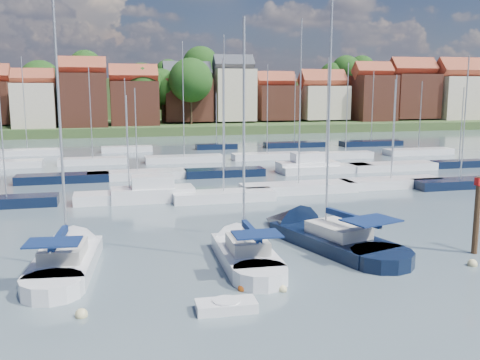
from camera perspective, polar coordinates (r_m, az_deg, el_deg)
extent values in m
plane|color=#44535C|center=(66.86, -6.17, 1.47)|extent=(260.00, 260.00, 0.00)
cube|color=silver|center=(30.39, -18.05, -8.65)|extent=(3.75, 7.47, 1.20)
cone|color=silver|center=(34.62, -16.75, -6.33)|extent=(3.35, 3.80, 3.00)
cylinder|color=silver|center=(27.06, -19.40, -11.03)|extent=(3.30, 3.30, 1.20)
cube|color=beige|center=(29.64, -18.32, -7.21)|extent=(2.41, 3.20, 0.70)
cylinder|color=#B2B2B7|center=(29.48, -18.63, 5.19)|extent=(0.14, 0.14, 13.32)
cylinder|color=#B2B2B7|center=(28.46, -18.77, -6.15)|extent=(0.53, 3.98, 0.10)
cube|color=#0E1F49|center=(28.42, -18.79, -5.86)|extent=(0.71, 3.81, 0.35)
cube|color=#0E1F49|center=(27.16, -19.32, -6.29)|extent=(2.73, 2.06, 0.08)
cube|color=silver|center=(30.10, 0.59, -8.34)|extent=(3.03, 6.83, 1.20)
cone|color=silver|center=(34.04, -0.97, -6.18)|extent=(2.91, 3.37, 2.81)
cylinder|color=silver|center=(27.00, 2.18, -10.51)|extent=(2.90, 2.90, 1.20)
cube|color=beige|center=(29.38, 0.80, -6.85)|extent=(2.06, 2.87, 0.70)
cylinder|color=#B2B2B7|center=(29.17, 0.42, 4.82)|extent=(0.14, 0.14, 12.48)
cylinder|color=#B2B2B7|center=(28.27, 1.23, -5.73)|extent=(0.22, 3.74, 0.10)
cube|color=#0E1F49|center=(28.23, 1.23, -5.44)|extent=(0.42, 3.56, 0.35)
cube|color=#0E1F49|center=(27.05, 1.82, -5.79)|extent=(2.44, 1.76, 0.08)
cube|color=black|center=(33.50, 9.74, -6.59)|extent=(5.78, 9.02, 1.20)
cone|color=black|center=(37.46, 4.51, -4.72)|extent=(4.52, 4.91, 3.49)
cylinder|color=black|center=(30.61, 14.89, -8.36)|extent=(4.35, 4.35, 1.20)
cube|color=beige|center=(32.82, 10.45, -5.23)|extent=(3.35, 4.05, 0.70)
cylinder|color=#B2B2B7|center=(32.61, 9.50, 8.18)|extent=(0.14, 0.14, 15.85)
cylinder|color=#B2B2B7|center=(31.78, 11.88, -4.19)|extent=(1.46, 4.47, 0.10)
cube|color=#0E1F49|center=(31.75, 11.89, -3.93)|extent=(1.58, 4.31, 0.35)
cube|color=#0E1F49|center=(30.66, 13.82, -4.20)|extent=(3.45, 2.87, 0.08)
cube|color=silver|center=(23.97, -1.48, -13.37)|extent=(2.70, 1.34, 0.52)
cylinder|color=silver|center=(23.92, -1.48, -13.05)|extent=(1.23, 1.23, 0.33)
cylinder|color=#4C331E|center=(34.33, 23.81, -5.32)|extent=(0.36, 0.36, 6.82)
cube|color=red|center=(33.70, 24.18, -0.16)|extent=(0.40, 0.40, 0.44)
sphere|color=beige|center=(24.43, -16.56, -13.81)|extent=(0.54, 0.54, 0.54)
sphere|color=#D85914|center=(26.27, 0.30, -11.68)|extent=(0.47, 0.47, 0.47)
sphere|color=beige|center=(26.23, 4.59, -11.75)|extent=(0.41, 0.41, 0.41)
sphere|color=#D85914|center=(35.47, 4.32, -5.96)|extent=(0.46, 0.46, 0.46)
sphere|color=beige|center=(32.26, 23.53, -8.39)|extent=(0.54, 0.54, 0.54)
cube|color=black|center=(47.74, -23.60, -2.23)|extent=(8.01, 2.24, 1.00)
cylinder|color=#B2B2B7|center=(46.98, -24.07, 4.44)|extent=(0.12, 0.12, 10.16)
cube|color=silver|center=(46.72, -11.70, -1.85)|extent=(9.22, 2.58, 1.00)
cylinder|color=#B2B2B7|center=(46.03, -11.89, 3.75)|extent=(0.12, 0.12, 8.18)
cube|color=silver|center=(46.13, -1.76, -1.80)|extent=(8.78, 2.46, 1.00)
cylinder|color=#B2B2B7|center=(45.30, -1.80, 5.69)|extent=(0.12, 0.12, 11.06)
cube|color=silver|center=(50.16, 6.25, -0.91)|extent=(10.79, 3.02, 1.00)
cylinder|color=#B2B2B7|center=(49.31, 6.43, 8.19)|extent=(0.12, 0.12, 14.87)
cube|color=silver|center=(54.57, 15.78, -0.36)|extent=(10.13, 2.84, 1.00)
cylinder|color=#B2B2B7|center=(53.92, 16.04, 5.19)|extent=(0.12, 0.12, 9.59)
cube|color=black|center=(56.50, 22.42, -0.39)|extent=(9.52, 2.67, 1.00)
cylinder|color=#B2B2B7|center=(55.81, 22.85, 6.07)|extent=(0.12, 0.12, 11.77)
cube|color=silver|center=(46.60, -9.29, -1.62)|extent=(7.00, 2.60, 1.40)
cube|color=silver|center=(46.40, -9.33, -0.29)|extent=(3.50, 2.20, 1.30)
cube|color=black|center=(58.14, -18.37, 0.12)|extent=(9.30, 2.60, 1.00)
cylinder|color=#B2B2B7|center=(57.47, -18.71, 6.26)|extent=(0.12, 0.12, 11.48)
cube|color=silver|center=(58.39, -10.89, 0.48)|extent=(10.40, 2.91, 1.00)
cylinder|color=#B2B2B7|center=(57.82, -11.04, 5.27)|extent=(0.12, 0.12, 8.77)
cube|color=black|center=(58.91, -1.66, 0.74)|extent=(8.80, 2.46, 1.00)
cylinder|color=#B2B2B7|center=(58.20, -1.70, 8.21)|extent=(0.12, 0.12, 14.33)
cube|color=silver|center=(62.40, 9.12, 1.13)|extent=(10.73, 3.00, 1.00)
cylinder|color=#B2B2B7|center=(61.76, 9.29, 7.16)|extent=(0.12, 0.12, 12.14)
cube|color=silver|center=(65.96, 15.94, 1.34)|extent=(10.48, 2.93, 1.00)
cylinder|color=#B2B2B7|center=(65.41, 16.17, 6.23)|extent=(0.12, 0.12, 10.28)
cube|color=black|center=(71.01, 22.30, 1.56)|extent=(6.84, 1.91, 1.00)
cylinder|color=#B2B2B7|center=(70.54, 22.56, 5.51)|extent=(0.12, 0.12, 8.82)
cube|color=silver|center=(62.42, 7.19, 1.32)|extent=(7.00, 2.60, 1.40)
cube|color=silver|center=(62.27, 7.21, 2.32)|extent=(3.50, 2.20, 1.30)
cube|color=silver|center=(71.55, -24.16, 1.49)|extent=(9.71, 2.72, 1.00)
cube|color=silver|center=(70.71, -15.42, 1.91)|extent=(8.49, 2.38, 1.00)
cylinder|color=#B2B2B7|center=(70.17, -15.65, 6.89)|extent=(0.12, 0.12, 11.31)
cube|color=silver|center=(70.62, -5.96, 2.20)|extent=(10.16, 2.85, 1.00)
cylinder|color=#B2B2B7|center=(70.03, -6.07, 8.53)|extent=(0.12, 0.12, 14.59)
cube|color=silver|center=(73.17, 2.89, 2.50)|extent=(9.53, 2.67, 1.00)
cylinder|color=#B2B2B7|center=(72.64, 2.94, 7.56)|extent=(0.12, 0.12, 11.91)
cube|color=silver|center=(75.80, 11.18, 2.58)|extent=(7.62, 2.13, 1.00)
cylinder|color=#B2B2B7|center=(75.28, 11.35, 7.55)|extent=(0.12, 0.12, 12.13)
cube|color=silver|center=(82.54, 18.48, 2.84)|extent=(10.17, 2.85, 1.00)
cylinder|color=#B2B2B7|center=(82.11, 18.69, 6.56)|extent=(0.12, 0.12, 9.73)
cube|color=silver|center=(83.42, -21.72, 2.72)|extent=(9.24, 2.59, 1.00)
cylinder|color=#B2B2B7|center=(82.94, -22.03, 7.58)|extent=(0.12, 0.12, 13.17)
cube|color=silver|center=(83.43, -11.96, 3.20)|extent=(7.57, 2.12, 1.00)
cylinder|color=#B2B2B7|center=(82.99, -12.10, 7.06)|extent=(0.12, 0.12, 10.24)
cube|color=black|center=(85.21, -2.52, 3.54)|extent=(6.58, 1.84, 1.00)
cylinder|color=#B2B2B7|center=(84.84, -2.55, 6.56)|extent=(0.12, 0.12, 8.01)
cube|color=black|center=(88.65, 5.80, 3.74)|extent=(9.92, 2.78, 1.00)
cylinder|color=#B2B2B7|center=(88.23, 5.87, 7.59)|extent=(0.12, 0.12, 10.92)
cube|color=black|center=(93.07, 13.79, 3.79)|extent=(10.55, 2.95, 1.00)
cylinder|color=#B2B2B7|center=(92.65, 13.95, 7.64)|extent=(0.12, 0.12, 11.51)
cube|color=#3C4B25|center=(143.14, -10.42, 5.90)|extent=(200.00, 70.00, 3.00)
cube|color=#3C4B25|center=(167.86, -11.02, 8.04)|extent=(200.00, 60.00, 14.00)
cube|color=beige|center=(115.46, -21.02, 7.39)|extent=(8.09, 8.80, 8.96)
cube|color=brown|center=(115.42, -21.19, 10.10)|extent=(8.25, 4.00, 4.00)
cube|color=brown|center=(115.61, -16.33, 8.15)|extent=(9.36, 10.17, 10.97)
cube|color=brown|center=(115.66, -16.49, 11.43)|extent=(9.54, 4.63, 4.63)
cube|color=brown|center=(117.41, -11.20, 7.99)|extent=(9.90, 8.56, 9.42)
cube|color=brown|center=(117.39, -11.30, 10.88)|extent=(10.10, 4.90, 4.90)
cube|color=brown|center=(123.56, -5.64, 8.51)|extent=(10.59, 8.93, 9.49)
cube|color=#383A42|center=(123.57, -5.69, 11.31)|extent=(10.80, 5.24, 5.24)
cube|color=beige|center=(124.69, -0.70, 9.06)|extent=(9.01, 8.61, 11.65)
cube|color=#383A42|center=(124.80, -0.71, 12.24)|extent=(9.19, 4.46, 4.46)
cube|color=brown|center=(128.68, 3.76, 8.25)|extent=(9.10, 9.34, 8.00)
cube|color=brown|center=(128.65, 3.79, 10.53)|extent=(9.28, 4.50, 4.50)
cube|color=beige|center=(132.35, 8.73, 8.17)|extent=(10.86, 9.59, 7.88)
cube|color=brown|center=(132.32, 8.79, 10.45)|extent=(11.07, 5.37, 5.37)
cube|color=brown|center=(134.93, 13.87, 8.43)|extent=(9.18, 9.96, 10.97)
cube|color=brown|center=(134.97, 13.98, 11.24)|extent=(9.36, 4.54, 4.54)
cube|color=brown|center=(141.69, 17.77, 8.51)|extent=(11.39, 9.67, 10.76)
cube|color=brown|center=(141.75, 17.91, 11.24)|extent=(11.62, 5.64, 5.64)
cube|color=beige|center=(147.29, 22.44, 8.04)|extent=(12.95, 8.52, 10.80)
cube|color=brown|center=(147.34, 22.62, 10.75)|extent=(13.21, 6.41, 6.41)
cylinder|color=#382619|center=(155.61, 11.15, 9.20)|extent=(0.50, 0.50, 4.47)
sphere|color=#1F4917|center=(155.68, 11.23, 11.43)|extent=(8.18, 8.18, 8.18)
cylinder|color=#382619|center=(122.26, -8.20, 6.98)|extent=(0.50, 0.50, 4.46)
sphere|color=#1F4917|center=(122.12, -8.27, 9.81)|extent=(8.15, 8.15, 8.15)
cylinder|color=#382619|center=(141.32, -4.18, 9.34)|extent=(0.50, 0.50, 5.15)
sphere|color=#1F4917|center=(141.44, -4.22, 12.17)|extent=(9.41, 9.41, 9.41)
cylinder|color=#382619|center=(141.96, -16.03, 9.04)|extent=(0.50, 0.50, 4.56)
sphere|color=#1F4917|center=(142.05, -16.15, 11.53)|extent=(8.34, 8.34, 8.34)
cylinder|color=#382619|center=(131.71, -20.34, 6.82)|extent=(0.50, 0.50, 5.15)
sphere|color=#1F4917|center=(131.61, -20.53, 9.86)|extent=(9.42, 9.42, 9.42)
cylinder|color=#382619|center=(132.36, -4.12, 7.11)|extent=(0.50, 0.50, 3.77)
sphere|color=#1F4917|center=(132.23, -4.15, 9.32)|extent=(6.89, 6.89, 6.89)
cylinder|color=#382619|center=(118.00, -5.24, 7.12)|extent=(0.50, 0.50, 5.21)
sphere|color=#1F4917|center=(117.89, -5.29, 10.56)|extent=(9.53, 9.53, 9.53)
cylinder|color=#382619|center=(145.72, 15.26, 6.88)|extent=(0.50, 0.50, 2.97)
sphere|color=#1F4917|center=(145.59, 15.33, 8.47)|extent=(5.44, 5.44, 5.44)
cylinder|color=#382619|center=(119.70, -10.31, 6.95)|extent=(0.50, 0.50, 4.84)
sphere|color=#1F4917|center=(119.57, -10.40, 10.10)|extent=(8.85, 8.85, 8.85)
cylinder|color=#382619|center=(154.12, 9.72, 9.11)|extent=(0.50, 0.50, 3.72)
sphere|color=#1F4917|center=(154.15, 9.77, 10.99)|extent=(6.80, 6.80, 6.80)
cylinder|color=#382619|center=(135.36, 13.88, 6.97)|extent=(0.50, 0.50, 4.05)
sphere|color=#1F4917|center=(135.23, 13.97, 9.29)|extent=(7.40, 7.40, 7.40)
cylinder|color=#382619|center=(139.75, -7.58, 9.01)|extent=(0.50, 0.50, 3.93)
sphere|color=#1F4917|center=(139.79, -7.63, 11.19)|extent=(7.19, 7.19, 7.19)
cylinder|color=#382619|center=(131.94, 3.53, 7.12)|extent=(0.50, 0.50, 3.82)
sphere|color=#1F4917|center=(131.81, 3.55, 9.37)|extent=(6.99, 6.99, 6.99)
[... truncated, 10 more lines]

